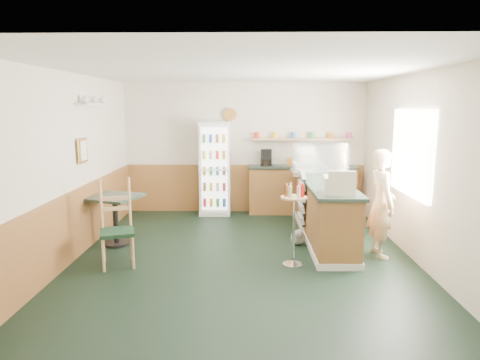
{
  "coord_description": "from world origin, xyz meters",
  "views": [
    {
      "loc": [
        0.09,
        -5.96,
        2.22
      ],
      "look_at": [
        -0.05,
        0.6,
        1.08
      ],
      "focal_mm": 32.0,
      "sensor_mm": 36.0,
      "label": 1
    }
  ],
  "objects_px": {
    "display_case": "(319,159)",
    "cash_register": "(339,185)",
    "cafe_table": "(115,210)",
    "cafe_chair": "(119,220)",
    "condiment_stand": "(294,214)",
    "drinks_fridge": "(215,168)",
    "shopkeeper": "(381,203)"
  },
  "relations": [
    {
      "from": "display_case",
      "to": "cash_register",
      "type": "height_order",
      "value": "display_case"
    },
    {
      "from": "cafe_table",
      "to": "cafe_chair",
      "type": "distance_m",
      "value": 0.88
    },
    {
      "from": "display_case",
      "to": "condiment_stand",
      "type": "relative_size",
      "value": 0.85
    },
    {
      "from": "drinks_fridge",
      "to": "cafe_chair",
      "type": "distance_m",
      "value": 3.13
    },
    {
      "from": "condiment_stand",
      "to": "drinks_fridge",
      "type": "bearing_deg",
      "value": 114.27
    },
    {
      "from": "shopkeeper",
      "to": "condiment_stand",
      "type": "bearing_deg",
      "value": 102.48
    },
    {
      "from": "drinks_fridge",
      "to": "cafe_table",
      "type": "relative_size",
      "value": 2.05
    },
    {
      "from": "condiment_stand",
      "to": "cash_register",
      "type": "bearing_deg",
      "value": 12.12
    },
    {
      "from": "cash_register",
      "to": "shopkeeper",
      "type": "distance_m",
      "value": 0.82
    },
    {
      "from": "cash_register",
      "to": "cafe_table",
      "type": "height_order",
      "value": "cash_register"
    },
    {
      "from": "cafe_chair",
      "to": "cash_register",
      "type": "bearing_deg",
      "value": -16.29
    },
    {
      "from": "cash_register",
      "to": "cafe_chair",
      "type": "bearing_deg",
      "value": -173.17
    },
    {
      "from": "cash_register",
      "to": "cafe_table",
      "type": "relative_size",
      "value": 0.46
    },
    {
      "from": "display_case",
      "to": "shopkeeper",
      "type": "bearing_deg",
      "value": -63.56
    },
    {
      "from": "display_case",
      "to": "cafe_chair",
      "type": "height_order",
      "value": "display_case"
    },
    {
      "from": "cafe_table",
      "to": "cafe_chair",
      "type": "height_order",
      "value": "cafe_chair"
    },
    {
      "from": "shopkeeper",
      "to": "condiment_stand",
      "type": "relative_size",
      "value": 1.4
    },
    {
      "from": "drinks_fridge",
      "to": "display_case",
      "type": "xyz_separation_m",
      "value": [
        1.95,
        -1.1,
        0.33
      ]
    },
    {
      "from": "condiment_stand",
      "to": "cafe_table",
      "type": "distance_m",
      "value": 2.9
    },
    {
      "from": "cash_register",
      "to": "drinks_fridge",
      "type": "bearing_deg",
      "value": 129.89
    },
    {
      "from": "shopkeeper",
      "to": "condiment_stand",
      "type": "distance_m",
      "value": 1.4
    },
    {
      "from": "drinks_fridge",
      "to": "cash_register",
      "type": "relative_size",
      "value": 4.44
    },
    {
      "from": "shopkeeper",
      "to": "condiment_stand",
      "type": "xyz_separation_m",
      "value": [
        -1.33,
        -0.42,
        -0.06
      ]
    },
    {
      "from": "cafe_chair",
      "to": "drinks_fridge",
      "type": "bearing_deg",
      "value": 50.32
    },
    {
      "from": "shopkeeper",
      "to": "drinks_fridge",
      "type": "bearing_deg",
      "value": 41.66
    },
    {
      "from": "drinks_fridge",
      "to": "cash_register",
      "type": "xyz_separation_m",
      "value": [
        1.95,
        -2.79,
        0.17
      ]
    },
    {
      "from": "display_case",
      "to": "cafe_table",
      "type": "height_order",
      "value": "display_case"
    },
    {
      "from": "cash_register",
      "to": "condiment_stand",
      "type": "distance_m",
      "value": 0.75
    },
    {
      "from": "cash_register",
      "to": "cafe_chair",
      "type": "relative_size",
      "value": 0.35
    },
    {
      "from": "drinks_fridge",
      "to": "cafe_table",
      "type": "xyz_separation_m",
      "value": [
        -1.45,
        -2.07,
        -0.38
      ]
    },
    {
      "from": "display_case",
      "to": "condiment_stand",
      "type": "bearing_deg",
      "value": -109.13
    },
    {
      "from": "display_case",
      "to": "shopkeeper",
      "type": "xyz_separation_m",
      "value": [
        0.7,
        -1.41,
        -0.48
      ]
    }
  ]
}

